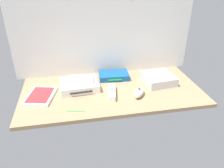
{
  "coord_description": "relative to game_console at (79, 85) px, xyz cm",
  "views": [
    {
      "loc": [
        -20.67,
        -107.0,
        62.35
      ],
      "look_at": [
        0.0,
        0.0,
        4.0
      ],
      "focal_mm": 35.72,
      "sensor_mm": 36.0,
      "label": 1
    }
  ],
  "objects": [
    {
      "name": "ground_plane",
      "position": [
        17.87,
        -5.21,
        -3.2
      ],
      "size": [
        100.0,
        48.0,
        2.0
      ],
      "primitive_type": "cube",
      "color": "#9E7F5B",
      "rests_on": "ground"
    },
    {
      "name": "stylus_pen",
      "position": [
        -3.31,
        -22.09,
        -1.85
      ],
      "size": [
        8.91,
        2.81,
        0.7
      ],
      "primitive_type": "cylinder",
      "rotation": [
        0.0,
        1.57,
        2.9
      ],
      "color": "green",
      "rests_on": "ground_plane"
    },
    {
      "name": "mini_computer",
      "position": [
        46.78,
        -1.3,
        0.44
      ],
      "size": [
        18.7,
        18.7,
        5.3
      ],
      "rotation": [
        0.0,
        0.0,
        0.11
      ],
      "color": "silver",
      "rests_on": "ground_plane"
    },
    {
      "name": "back_wall",
      "position": [
        17.87,
        19.39,
        29.8
      ],
      "size": [
        110.0,
        1.2,
        64.0
      ],
      "primitive_type": "cube",
      "color": "white",
      "rests_on": "ground"
    },
    {
      "name": "game_case",
      "position": [
        -21.04,
        -5.6,
        -1.44
      ],
      "size": [
        17.74,
        21.69,
        1.56
      ],
      "rotation": [
        0.0,
        0.0,
        -0.24
      ],
      "color": "white",
      "rests_on": "ground_plane"
    },
    {
      "name": "remote_nunchuk",
      "position": [
        30.99,
        -13.96,
        -0.16
      ],
      "size": [
        9.23,
        10.76,
        5.1
      ],
      "rotation": [
        0.0,
        0.0,
        -0.59
      ],
      "color": "white",
      "rests_on": "ground_plane"
    },
    {
      "name": "network_router",
      "position": [
        21.85,
        9.91,
        -0.5
      ],
      "size": [
        18.81,
        13.29,
        3.4
      ],
      "rotation": [
        0.0,
        0.0,
        -0.07
      ],
      "color": "#145193",
      "rests_on": "ground_plane"
    },
    {
      "name": "game_console",
      "position": [
        0.0,
        0.0,
        0.0
      ],
      "size": [
        22.08,
        17.63,
        4.4
      ],
      "rotation": [
        0.0,
        0.0,
        0.07
      ],
      "color": "white",
      "rests_on": "ground_plane"
    },
    {
      "name": "remote_wand",
      "position": [
        16.97,
        -9.97,
        -0.69
      ],
      "size": [
        6.34,
        15.21,
        3.4
      ],
      "rotation": [
        0.0,
        0.0,
        -0.19
      ],
      "color": "white",
      "rests_on": "ground_plane"
    },
    {
      "name": "remote_classic_pad",
      "position": [
        0.66,
        1.27,
        3.21
      ],
      "size": [
        15.03,
        9.19,
        2.4
      ],
      "rotation": [
        0.0,
        0.0,
        -0.08
      ],
      "color": "white",
      "rests_on": "game_console"
    }
  ]
}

